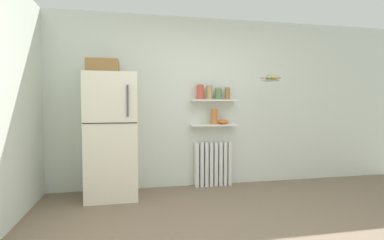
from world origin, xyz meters
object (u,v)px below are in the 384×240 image
at_px(storage_jar_3, 227,93).
at_px(hanging_fruit_basket, 271,78).
at_px(radiator, 213,164).
at_px(shelf_bowl, 223,122).
at_px(storage_jar_1, 209,92).
at_px(vase, 214,117).
at_px(storage_jar_0, 200,92).
at_px(refrigerator, 112,133).
at_px(storage_jar_2, 218,94).

height_order(storage_jar_3, hanging_fruit_basket, hanging_fruit_basket).
bearing_deg(hanging_fruit_basket, storage_jar_3, 146.10).
distance_m(radiator, shelf_bowl, 0.68).
relative_size(storage_jar_1, vase, 0.93).
distance_m(radiator, vase, 0.74).
bearing_deg(radiator, storage_jar_0, -172.10).
relative_size(refrigerator, radiator, 2.71).
bearing_deg(hanging_fruit_basket, shelf_bowl, 148.84).
relative_size(refrigerator, storage_jar_1, 8.57).
bearing_deg(vase, shelf_bowl, 0.00).
bearing_deg(storage_jar_3, vase, 180.00).
relative_size(radiator, storage_jar_0, 2.94).
xyz_separation_m(refrigerator, storage_jar_2, (1.58, 0.22, 0.55)).
bearing_deg(refrigerator, storage_jar_3, 7.23).
distance_m(storage_jar_1, hanging_fruit_basket, 0.93).
bearing_deg(storage_jar_1, refrigerator, -171.34).
height_order(radiator, shelf_bowl, shelf_bowl).
bearing_deg(storage_jar_3, radiator, 172.10).
bearing_deg(storage_jar_0, hanging_fruit_basket, -20.55).
bearing_deg(hanging_fruit_basket, radiator, 152.49).
relative_size(radiator, shelf_bowl, 4.03).
height_order(storage_jar_1, storage_jar_2, storage_jar_1).
relative_size(storage_jar_0, storage_jar_3, 1.21).
height_order(radiator, storage_jar_1, storage_jar_1).
bearing_deg(storage_jar_1, storage_jar_2, 0.00).
bearing_deg(vase, storage_jar_2, 0.00).
bearing_deg(vase, radiator, 107.93).
bearing_deg(vase, refrigerator, -171.80).
xyz_separation_m(refrigerator, hanging_fruit_basket, (2.27, -0.15, 0.77)).
bearing_deg(storage_jar_2, storage_jar_0, 180.00).
xyz_separation_m(vase, hanging_fruit_basket, (0.75, -0.37, 0.57)).
bearing_deg(storage_jar_1, hanging_fruit_basket, -23.74).
xyz_separation_m(radiator, storage_jar_3, (0.22, -0.03, 1.10)).
distance_m(storage_jar_0, shelf_bowl, 0.59).
xyz_separation_m(radiator, shelf_bowl, (0.16, -0.03, 0.66)).
bearing_deg(hanging_fruit_basket, storage_jar_2, 152.00).
relative_size(vase, hanging_fruit_basket, 0.75).
distance_m(refrigerator, storage_jar_2, 1.69).
height_order(refrigerator, storage_jar_1, refrigerator).
bearing_deg(storage_jar_2, refrigerator, -172.12).
bearing_deg(storage_jar_1, storage_jar_3, 0.00).
bearing_deg(vase, storage_jar_0, 180.00).
bearing_deg(radiator, storage_jar_2, -22.61).
bearing_deg(storage_jar_0, vase, 0.00).
distance_m(storage_jar_0, vase, 0.44).
height_order(refrigerator, hanging_fruit_basket, refrigerator).
bearing_deg(shelf_bowl, storage_jar_1, -180.00).
bearing_deg(shelf_bowl, storage_jar_0, 180.00).
relative_size(radiator, storage_jar_1, 3.16).
height_order(storage_jar_2, storage_jar_3, storage_jar_3).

